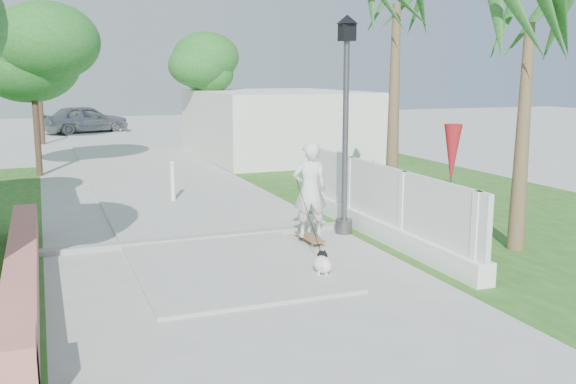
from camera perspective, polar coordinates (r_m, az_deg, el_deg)
name	(u,v)px	position (r m, az deg, el deg)	size (l,w,h in m)	color
ground	(327,365)	(7.64, 3.49, -15.12)	(90.00, 90.00, 0.00)	#B7B7B2
path_strip	(119,156)	(26.61, -14.75, 3.12)	(3.20, 36.00, 0.06)	#B7B7B2
curb	(203,238)	(13.00, -7.60, -4.06)	(6.50, 0.25, 0.10)	#999993
grass_right	(440,198)	(17.66, 13.39, -0.52)	(8.00, 20.00, 0.01)	#27561B
pink_wall	(22,280)	(10.26, -22.60, -7.27)	(0.45, 8.20, 0.80)	#BC7160
lattice_fence	(377,211)	(13.19, 7.91, -1.65)	(0.35, 7.00, 1.50)	white
building_right	(277,124)	(25.91, -1.00, 6.10)	(6.00, 8.00, 2.60)	silver
street_lamp	(346,117)	(13.13, 5.14, 6.65)	(0.44, 0.44, 4.44)	#59595E
bollard	(173,180)	(16.76, -10.21, 1.02)	(0.14, 0.14, 1.09)	white
patio_umbrella	(452,155)	(13.32, 14.38, 3.22)	(0.36, 0.36, 2.30)	#59595E
tree_path_left	(32,56)	(22.24, -21.78, 11.13)	(3.40, 3.40, 5.23)	#4C3826
tree_path_right	(196,68)	(26.94, -8.17, 10.84)	(3.00, 3.00, 4.79)	#4C3826
tree_path_far	(38,62)	(32.23, -21.33, 10.75)	(3.20, 3.20, 5.17)	#4C3826
palm_far	(396,19)	(14.84, 9.61, 14.95)	(1.80, 1.80, 5.30)	brown
palm_near	(529,36)	(12.59, 20.65, 12.83)	(1.80, 1.80, 4.70)	brown
skateboarder	(308,203)	(11.99, 1.75, -1.00)	(1.04, 2.39, 1.99)	olive
dog	(322,263)	(10.63, 3.08, -6.34)	(0.42, 0.57, 0.41)	white
parked_car	(85,119)	(37.53, -17.57, 6.20)	(1.85, 4.60, 1.57)	#ADB1B5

